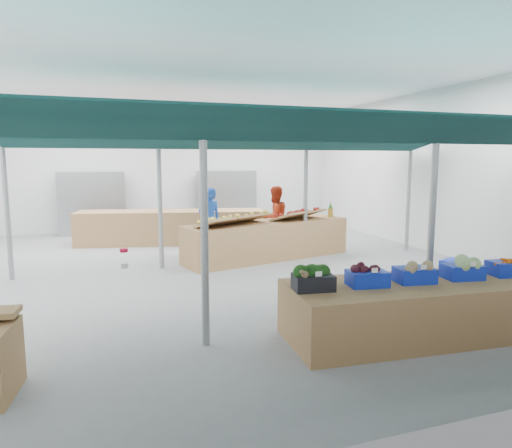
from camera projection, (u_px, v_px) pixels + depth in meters
The scene contains 22 objects.
floor at pixel (211, 270), 10.04m from camera, with size 13.00×13.00×0.00m, color slate.
hall at pixel (196, 150), 11.02m from camera, with size 13.00×13.00×13.00m.
pole_grid at pixel (271, 192), 8.39m from camera, with size 10.00×4.60×3.00m.
awnings at pixel (271, 139), 8.25m from camera, with size 9.50×7.08×0.30m.
back_shelving_left at pixel (92, 204), 14.72m from camera, with size 2.00×0.50×2.00m, color #B23F33.
back_shelving_right at pixel (227, 200), 16.16m from camera, with size 2.00×0.50×2.00m, color #B23F33.
veg_counter at pixel (426, 308), 6.26m from camera, with size 3.89×1.30×0.76m, color olive.
fruit_counter at pixel (268, 240), 11.14m from camera, with size 4.26×1.01×0.91m, color olive.
far_counter at pixel (172, 227), 13.18m from camera, with size 5.30×1.06×0.95m, color olive.
crate_stack at pixel (453, 276), 8.35m from camera, with size 0.49×0.34×0.59m, color #112ABA.
vendor_left at pixel (210, 221), 11.73m from camera, with size 0.62×0.41×1.70m, color #1C4BB6.
vendor_right at pixel (275, 218), 12.31m from camera, with size 0.83×0.64×1.70m, color #B53016.
crate_broccoli at pixel (313, 278), 5.77m from camera, with size 0.55×0.44×0.35m.
crate_beets at pixel (367, 276), 5.96m from camera, with size 0.55×0.44×0.29m.
crate_celeriac at pixel (414, 272), 6.14m from camera, with size 0.55×0.44×0.31m.
crate_cabbage at pixel (463, 267), 6.32m from camera, with size 0.55×0.44×0.35m.
crate_carrots at pixel (507, 268), 6.52m from camera, with size 0.55×0.44×0.29m.
sparrow at pixel (304, 274), 5.59m from camera, with size 0.12×0.09×0.11m.
pole_ribbon at pixel (124, 252), 6.57m from camera, with size 0.12×0.12×0.28m.
apple_heap_yellow at pixel (234, 218), 10.42m from camera, with size 2.00×1.52×0.27m.
apple_heap_red at pixel (299, 213), 11.43m from camera, with size 1.65×1.33×0.27m.
pineapple at pixel (330, 210), 12.01m from camera, with size 0.14×0.14×0.39m.
Camera 1 is at (-2.22, -9.60, 2.39)m, focal length 32.00 mm.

